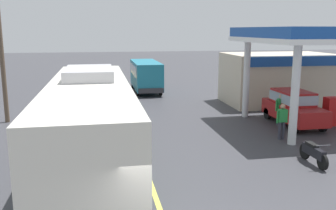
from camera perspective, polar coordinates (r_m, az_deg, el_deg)
name	(u,v)px	position (r m, az deg, el deg)	size (l,w,h in m)	color
ground	(122,100)	(26.83, -7.08, 0.71)	(120.00, 120.00, 0.00)	#38383D
lane_divider_stripe	(127,116)	(21.94, -6.26, -1.67)	(0.16, 50.00, 0.01)	#D8CC4C
coach_bus_main	(91,131)	(12.44, -11.80, -3.93)	(2.60, 11.04, 3.69)	silver
gas_station_roadside	(293,68)	(24.63, 18.68, 5.42)	(9.10, 11.95, 5.10)	#194799
car_at_pump	(293,106)	(20.74, 18.69, -0.13)	(1.70, 4.20, 1.82)	maroon
minibus_opposing_lane	(146,74)	(30.36, -3.43, 4.84)	(2.04, 6.13, 2.44)	teal
motorcycle_parked_forecourt	(313,153)	(15.06, 21.43, -6.84)	(0.55, 1.80, 0.92)	black
pedestrian_near_pump	(282,119)	(17.82, 17.12, -2.14)	(0.55, 0.22, 1.66)	#33333F
pedestrian_by_shop	(280,108)	(20.44, 16.87, -0.42)	(0.55, 0.22, 1.66)	#33333F
car_trailing_behind_bus	(97,82)	(29.45, -10.79, 3.56)	(1.70, 4.20, 1.82)	black
utility_pole_roadside	(0,40)	(21.67, -24.35, 9.14)	(1.80, 0.24, 8.56)	brown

